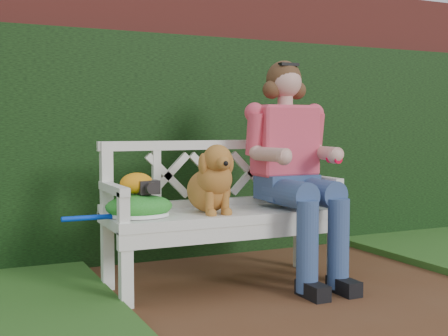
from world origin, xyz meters
name	(u,v)px	position (x,y,z in m)	size (l,w,h in m)	color
ground	(343,310)	(0.00, 0.00, 0.00)	(60.00, 60.00, 0.00)	#502D18
brick_wall	(207,116)	(0.00, 1.90, 1.10)	(10.00, 0.30, 2.20)	brown
ivy_hedge	(218,147)	(0.00, 1.68, 0.85)	(10.00, 0.18, 1.70)	#194213
garden_bench	(224,248)	(-0.37, 0.76, 0.24)	(1.58, 0.60, 0.48)	white
seated_woman	(289,170)	(0.09, 0.74, 0.72)	(0.61, 0.81, 1.45)	#F75377
dog	(211,178)	(-0.49, 0.71, 0.69)	(0.29, 0.39, 0.43)	brown
tennis_racket	(135,215)	(-0.97, 0.71, 0.50)	(0.66, 0.28, 0.03)	white
green_bag	(139,206)	(-0.94, 0.71, 0.55)	(0.40, 0.31, 0.14)	green
camera_item	(148,187)	(-0.89, 0.70, 0.66)	(0.12, 0.09, 0.08)	black
baseball_glove	(137,183)	(-0.95, 0.74, 0.68)	(0.20, 0.15, 0.13)	orange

